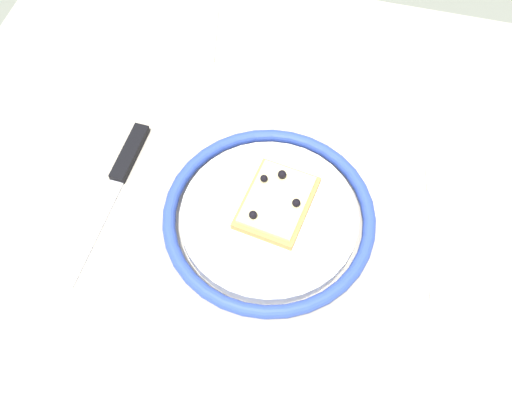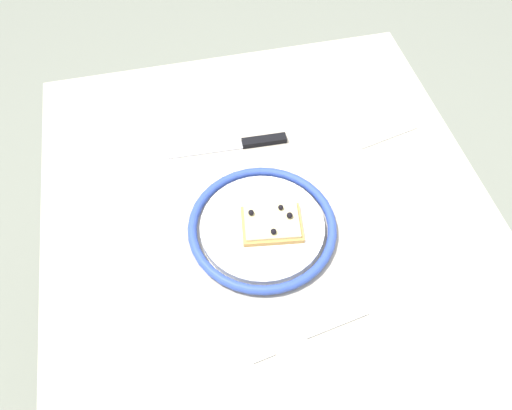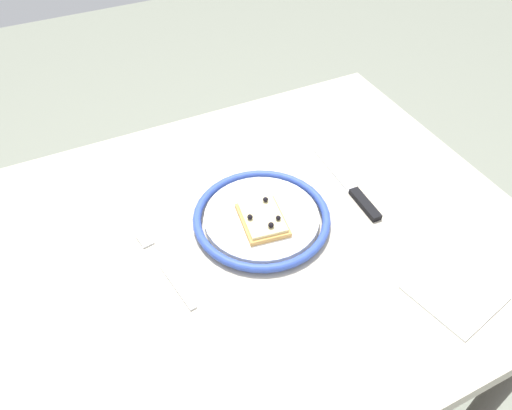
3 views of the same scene
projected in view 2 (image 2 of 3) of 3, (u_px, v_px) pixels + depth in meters
ground_plane at (270, 373)px, 1.51m from camera, size 6.00×6.00×0.00m
dining_table at (277, 266)px, 0.96m from camera, size 1.03×0.82×0.76m
plate at (262, 227)px, 0.89m from camera, size 0.26×0.26×0.02m
pizza_slice_near at (272, 223)px, 0.88m from camera, size 0.09×0.11×0.03m
knife at (248, 143)px, 1.02m from camera, size 0.03×0.24×0.01m
fork at (309, 334)px, 0.79m from camera, size 0.05×0.20×0.00m
napkin at (373, 117)px, 1.06m from camera, size 0.16×0.16×0.00m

